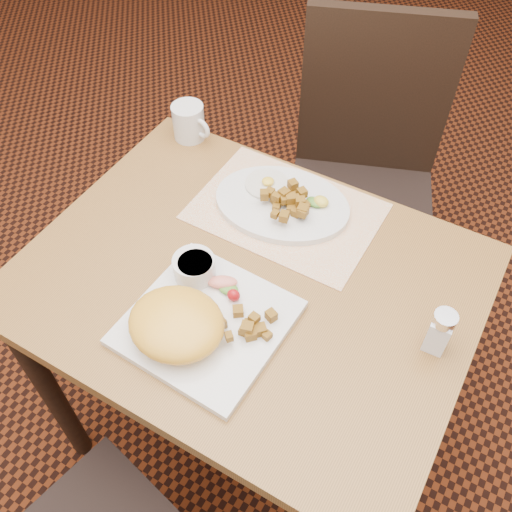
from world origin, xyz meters
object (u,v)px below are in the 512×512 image
(chair_far, at_px, (364,169))
(coffee_mug, at_px, (189,122))
(plate_oval, at_px, (282,204))
(plate_square, at_px, (207,323))
(salt_shaker, at_px, (440,331))
(table, at_px, (248,307))

(chair_far, bearing_deg, coffee_mug, 22.36)
(plate_oval, xyz_separation_m, coffee_mug, (-0.32, 0.11, 0.03))
(plate_oval, bearing_deg, plate_square, -85.71)
(plate_oval, height_order, coffee_mug, coffee_mug)
(chair_far, bearing_deg, plate_square, 67.97)
(chair_far, distance_m, coffee_mug, 0.56)
(chair_far, distance_m, plate_square, 0.82)
(plate_square, xyz_separation_m, coffee_mug, (-0.34, 0.45, 0.04))
(chair_far, bearing_deg, salt_shaker, 99.92)
(salt_shaker, height_order, coffee_mug, salt_shaker)
(table, xyz_separation_m, plate_square, (-0.01, -0.14, 0.12))
(table, height_order, plate_oval, plate_oval)
(plate_oval, bearing_deg, table, -80.87)
(salt_shaker, xyz_separation_m, coffee_mug, (-0.73, 0.28, -0.01))
(chair_far, bearing_deg, table, 68.33)
(plate_square, relative_size, coffee_mug, 2.53)
(chair_far, height_order, plate_oval, chair_far)
(plate_square, relative_size, salt_shaker, 2.80)
(table, xyz_separation_m, chair_far, (0.01, 0.65, -0.10))
(plate_square, bearing_deg, salt_shaker, 23.76)
(table, relative_size, coffee_mug, 8.12)
(plate_oval, bearing_deg, salt_shaker, -23.20)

